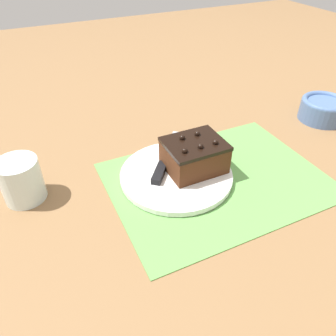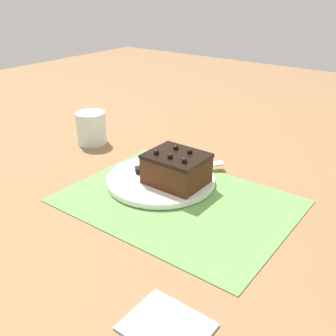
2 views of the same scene
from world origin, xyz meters
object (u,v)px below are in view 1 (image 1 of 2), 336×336
(chocolate_cake, at_px, (194,155))
(drinking_glass, at_px, (21,180))
(cake_plate, at_px, (176,175))
(small_bowl, at_px, (323,109))
(serving_knife, at_px, (164,164))

(chocolate_cake, distance_m, drinking_glass, 0.36)
(cake_plate, bearing_deg, chocolate_cake, -179.56)
(small_bowl, bearing_deg, chocolate_cake, 8.03)
(serving_knife, height_order, drinking_glass, drinking_glass)
(small_bowl, bearing_deg, serving_knife, 3.18)
(small_bowl, bearing_deg, cake_plate, 7.38)
(chocolate_cake, bearing_deg, serving_knife, -31.74)
(cake_plate, distance_m, small_bowl, 0.50)
(serving_knife, bearing_deg, drinking_glass, -149.28)
(cake_plate, xyz_separation_m, chocolate_cake, (-0.04, -0.00, 0.04))
(chocolate_cake, distance_m, serving_knife, 0.07)
(chocolate_cake, relative_size, serving_knife, 0.69)
(drinking_glass, relative_size, small_bowl, 0.71)
(cake_plate, distance_m, chocolate_cake, 0.06)
(serving_knife, bearing_deg, small_bowl, 42.03)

